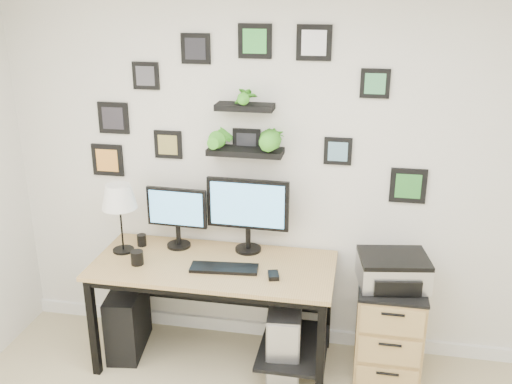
% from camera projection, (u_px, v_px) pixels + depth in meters
% --- Properties ---
extents(room, '(4.00, 4.00, 4.00)m').
position_uv_depth(room, '(288.00, 331.00, 4.25)').
color(room, '#BFB189').
rests_on(room, ground).
extents(desk, '(1.60, 0.70, 0.75)m').
position_uv_depth(desk, '(220.00, 278.00, 3.84)').
color(desk, tan).
rests_on(desk, ground).
extents(monitor_left, '(0.43, 0.17, 0.44)m').
position_uv_depth(monitor_left, '(177.00, 213.00, 3.93)').
color(monitor_left, black).
rests_on(monitor_left, desk).
extents(monitor_right, '(0.56, 0.18, 0.52)m').
position_uv_depth(monitor_right, '(248.00, 209.00, 3.85)').
color(monitor_right, black).
rests_on(monitor_right, desk).
extents(keyboard, '(0.45, 0.18, 0.02)m').
position_uv_depth(keyboard, '(224.00, 268.00, 3.68)').
color(keyboard, black).
rests_on(keyboard, desk).
extents(mouse, '(0.09, 0.11, 0.03)m').
position_uv_depth(mouse, '(273.00, 275.00, 3.58)').
color(mouse, black).
rests_on(mouse, desk).
extents(table_lamp, '(0.24, 0.24, 0.49)m').
position_uv_depth(table_lamp, '(119.00, 198.00, 3.82)').
color(table_lamp, black).
rests_on(table_lamp, desk).
extents(mug, '(0.08, 0.08, 0.09)m').
position_uv_depth(mug, '(137.00, 258.00, 3.75)').
color(mug, black).
rests_on(mug, desk).
extents(pen_cup, '(0.06, 0.06, 0.08)m').
position_uv_depth(pen_cup, '(142.00, 240.00, 4.02)').
color(pen_cup, black).
rests_on(pen_cup, desk).
extents(pc_tower_black, '(0.28, 0.50, 0.48)m').
position_uv_depth(pc_tower_black, '(128.00, 319.00, 4.07)').
color(pc_tower_black, black).
rests_on(pc_tower_black, ground).
extents(pc_tower_grey, '(0.25, 0.51, 0.49)m').
position_uv_depth(pc_tower_grey, '(285.00, 335.00, 3.87)').
color(pc_tower_grey, gray).
rests_on(pc_tower_grey, ground).
extents(file_cabinet, '(0.43, 0.53, 0.67)m').
position_uv_depth(file_cabinet, '(388.00, 328.00, 3.79)').
color(file_cabinet, tan).
rests_on(file_cabinet, ground).
extents(printer, '(0.48, 0.41, 0.20)m').
position_uv_depth(printer, '(393.00, 270.00, 3.64)').
color(printer, silver).
rests_on(printer, file_cabinet).
extents(wall_decor, '(2.32, 0.18, 1.12)m').
position_uv_depth(wall_decor, '(244.00, 120.00, 3.71)').
color(wall_decor, black).
rests_on(wall_decor, ground).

